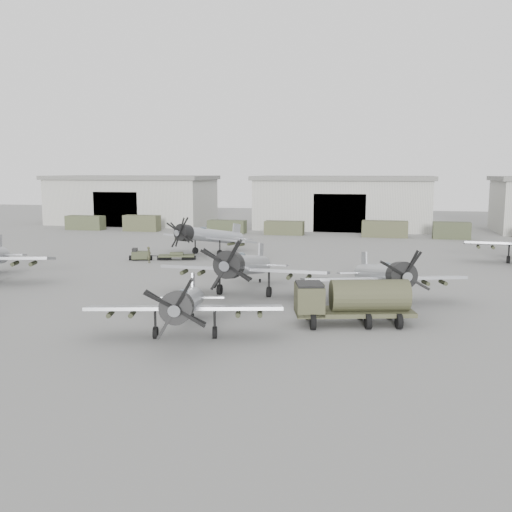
{
  "coord_description": "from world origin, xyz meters",
  "views": [
    {
      "loc": [
        7.32,
        -34.29,
        9.47
      ],
      "look_at": [
        -3.21,
        11.3,
        2.5
      ],
      "focal_mm": 40.0,
      "sensor_mm": 36.0,
      "label": 1
    }
  ],
  "objects_px": {
    "aircraft_mid_1": "(243,266)",
    "tug_trailer": "(154,255)",
    "aircraft_near_1": "(184,304)",
    "aircraft_far_0": "(206,236)",
    "aircraft_mid_2": "(384,275)",
    "ground_crew": "(149,255)",
    "fuel_tanker": "(352,299)"
  },
  "relations": [
    {
      "from": "aircraft_near_1",
      "to": "aircraft_mid_2",
      "type": "xyz_separation_m",
      "value": [
        10.99,
        11.29,
        0.1
      ]
    },
    {
      "from": "aircraft_far_0",
      "to": "fuel_tanker",
      "type": "xyz_separation_m",
      "value": [
        18.01,
        -26.26,
        -0.62
      ]
    },
    {
      "from": "aircraft_far_0",
      "to": "tug_trailer",
      "type": "relative_size",
      "value": 1.79
    },
    {
      "from": "aircraft_far_0",
      "to": "ground_crew",
      "type": "distance_m",
      "value": 7.89
    },
    {
      "from": "tug_trailer",
      "to": "ground_crew",
      "type": "relative_size",
      "value": 3.97
    },
    {
      "from": "aircraft_near_1",
      "to": "aircraft_mid_2",
      "type": "relative_size",
      "value": 0.96
    },
    {
      "from": "aircraft_mid_1",
      "to": "tug_trailer",
      "type": "height_order",
      "value": "aircraft_mid_1"
    },
    {
      "from": "aircraft_mid_1",
      "to": "tug_trailer",
      "type": "relative_size",
      "value": 1.91
    },
    {
      "from": "aircraft_mid_1",
      "to": "aircraft_mid_2",
      "type": "xyz_separation_m",
      "value": [
        10.5,
        -0.4,
        -0.22
      ]
    },
    {
      "from": "aircraft_mid_1",
      "to": "tug_trailer",
      "type": "distance_m",
      "value": 20.57
    },
    {
      "from": "aircraft_mid_1",
      "to": "aircraft_near_1",
      "type": "bearing_deg",
      "value": -91.76
    },
    {
      "from": "tug_trailer",
      "to": "aircraft_far_0",
      "type": "bearing_deg",
      "value": 30.66
    },
    {
      "from": "aircraft_mid_2",
      "to": "ground_crew",
      "type": "bearing_deg",
      "value": 132.32
    },
    {
      "from": "aircraft_near_1",
      "to": "tug_trailer",
      "type": "height_order",
      "value": "aircraft_near_1"
    },
    {
      "from": "aircraft_near_1",
      "to": "ground_crew",
      "type": "relative_size",
      "value": 6.65
    },
    {
      "from": "aircraft_mid_1",
      "to": "tug_trailer",
      "type": "bearing_deg",
      "value": 132.86
    },
    {
      "from": "aircraft_mid_2",
      "to": "fuel_tanker",
      "type": "distance_m",
      "value": 6.28
    },
    {
      "from": "aircraft_mid_1",
      "to": "ground_crew",
      "type": "bearing_deg",
      "value": 136.09
    },
    {
      "from": "ground_crew",
      "to": "aircraft_near_1",
      "type": "bearing_deg",
      "value": -162.09
    },
    {
      "from": "aircraft_mid_2",
      "to": "aircraft_far_0",
      "type": "height_order",
      "value": "aircraft_far_0"
    },
    {
      "from": "aircraft_mid_1",
      "to": "ground_crew",
      "type": "xyz_separation_m",
      "value": [
        -13.55,
        13.32,
        -1.51
      ]
    },
    {
      "from": "aircraft_mid_2",
      "to": "aircraft_near_1",
      "type": "bearing_deg",
      "value": -152.19
    },
    {
      "from": "aircraft_near_1",
      "to": "tug_trailer",
      "type": "xyz_separation_m",
      "value": [
        -13.29,
        26.86,
        -1.54
      ]
    },
    {
      "from": "tug_trailer",
      "to": "fuel_tanker",
      "type": "bearing_deg",
      "value": -60.41
    },
    {
      "from": "aircraft_near_1",
      "to": "fuel_tanker",
      "type": "distance_m",
      "value": 10.55
    },
    {
      "from": "aircraft_near_1",
      "to": "ground_crew",
      "type": "height_order",
      "value": "aircraft_near_1"
    },
    {
      "from": "aircraft_mid_2",
      "to": "aircraft_far_0",
      "type": "xyz_separation_m",
      "value": [
        -19.9,
        20.29,
        0.09
      ]
    },
    {
      "from": "aircraft_far_0",
      "to": "fuel_tanker",
      "type": "bearing_deg",
      "value": -32.38
    },
    {
      "from": "fuel_tanker",
      "to": "ground_crew",
      "type": "relative_size",
      "value": 4.52
    },
    {
      "from": "aircraft_near_1",
      "to": "aircraft_far_0",
      "type": "xyz_separation_m",
      "value": [
        -8.92,
        31.58,
        0.19
      ]
    },
    {
      "from": "aircraft_near_1",
      "to": "fuel_tanker",
      "type": "xyz_separation_m",
      "value": [
        9.1,
        5.32,
        -0.43
      ]
    },
    {
      "from": "tug_trailer",
      "to": "aircraft_mid_2",
      "type": "bearing_deg",
      "value": -49.19
    }
  ]
}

